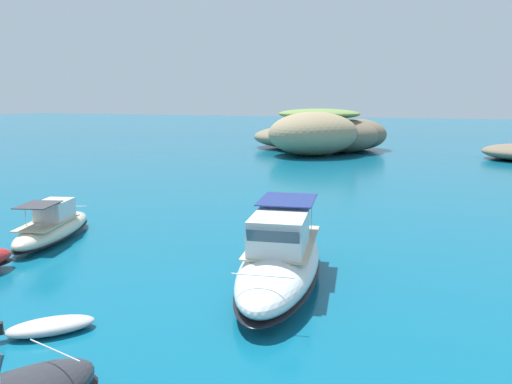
# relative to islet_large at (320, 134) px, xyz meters

# --- Properties ---
(islet_large) EXTENTS (23.38, 25.42, 5.94)m
(islet_large) POSITION_rel_islet_large_xyz_m (0.00, 0.00, 0.00)
(islet_large) COLOR #84755B
(islet_large) RESTS_ON ground
(motorboat_cream) EXTENTS (4.06, 7.13, 2.14)m
(motorboat_cream) POSITION_rel_islet_large_xyz_m (-0.82, -48.20, -1.73)
(motorboat_cream) COLOR beige
(motorboat_cream) RESTS_ON ground
(motorboat_white) EXTENTS (4.71, 10.14, 3.06)m
(motorboat_white) POSITION_rel_islet_large_xyz_m (12.03, -49.38, -1.45)
(motorboat_white) COLOR white
(motorboat_white) RESTS_ON ground
(dinghy_tender) EXTENTS (2.63, 2.60, 0.58)m
(dinghy_tender) POSITION_rel_islet_large_xyz_m (6.85, -55.99, -2.19)
(dinghy_tender) COLOR #B2B2B2
(dinghy_tender) RESTS_ON ground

